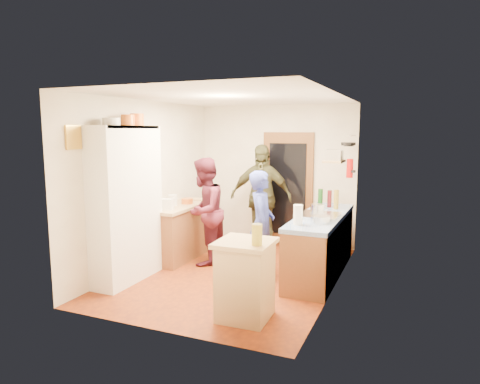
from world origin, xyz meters
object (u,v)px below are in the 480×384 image
Objects in this scene: island_base at (245,282)px; person_back at (261,197)px; person_hob at (264,224)px; person_left at (207,211)px; hutch_body at (126,204)px; right_counter_base at (321,247)px.

person_back reaches higher than island_base.
person_hob is at bearing 101.36° from island_base.
person_left reaches higher than island_base.
hutch_body is at bearing 164.95° from island_base.
person_back is at bearing 61.56° from hutch_body.
person_back is at bearing 149.40° from person_left.
right_counter_base is 1.16× the size of person_back.
island_base is at bearing -104.20° from right_counter_base.
right_counter_base is (2.50, 1.30, -0.68)m from hutch_body.
person_left is 0.90× the size of person_back.
right_counter_base is 1.90m from island_base.
person_left is (-1.06, 0.27, 0.07)m from person_hob.
hutch_body is 1.41× the size of person_hob.
person_back is (-0.82, 2.80, 0.52)m from island_base.
island_base is 0.45× the size of person_back.
person_hob is at bearing -150.33° from right_counter_base.
hutch_body is 2.90m from right_counter_base.
hutch_body is 2.56m from person_back.
person_left is (-1.34, 1.69, 0.43)m from island_base.
person_left is (0.69, 1.15, -0.24)m from hutch_body.
hutch_body is 1.16× the size of person_back.
hutch_body reaches higher than person_left.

